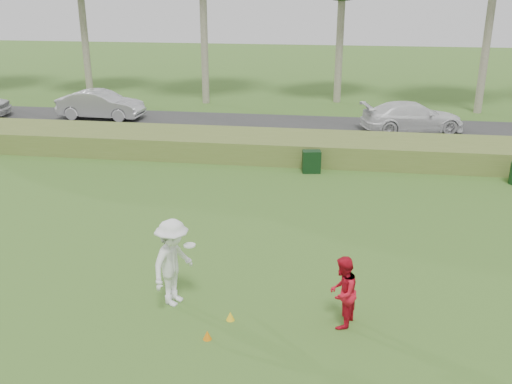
% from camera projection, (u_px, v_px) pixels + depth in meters
% --- Properties ---
extents(ground, '(120.00, 120.00, 0.00)m').
position_uv_depth(ground, '(230.00, 304.00, 13.06)').
color(ground, '#356020').
rests_on(ground, ground).
extents(reed_strip, '(80.00, 3.00, 0.90)m').
position_uv_depth(reed_strip, '(284.00, 147.00, 24.05)').
color(reed_strip, '#556B2B').
rests_on(reed_strip, ground).
extents(park_road, '(80.00, 6.00, 0.06)m').
position_uv_depth(park_road, '(294.00, 129.00, 28.84)').
color(park_road, '#2D2D2D').
rests_on(park_road, ground).
extents(player_white, '(1.14, 1.50, 2.06)m').
position_uv_depth(player_white, '(173.00, 263.00, 12.78)').
color(player_white, white).
rests_on(player_white, ground).
extents(player_red, '(0.80, 0.92, 1.60)m').
position_uv_depth(player_red, '(342.00, 292.00, 12.00)').
color(player_red, red).
rests_on(player_red, ground).
extents(cone_orange, '(0.18, 0.18, 0.20)m').
position_uv_depth(cone_orange, '(207.00, 335.00, 11.74)').
color(cone_orange, orange).
rests_on(cone_orange, ground).
extents(cone_yellow, '(0.19, 0.19, 0.20)m').
position_uv_depth(cone_yellow, '(230.00, 316.00, 12.41)').
color(cone_yellow, yellow).
rests_on(cone_yellow, ground).
extents(utility_cabinet, '(0.76, 0.55, 0.87)m').
position_uv_depth(utility_cabinet, '(311.00, 162.00, 22.07)').
color(utility_cabinet, black).
rests_on(utility_cabinet, ground).
extents(car_mid, '(4.62, 1.74, 1.51)m').
position_uv_depth(car_mid, '(101.00, 105.00, 30.64)').
color(car_mid, silver).
rests_on(car_mid, park_road).
extents(car_right, '(5.30, 3.16, 1.44)m').
position_uv_depth(car_right, '(412.00, 117.00, 27.94)').
color(car_right, silver).
rests_on(car_right, park_road).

